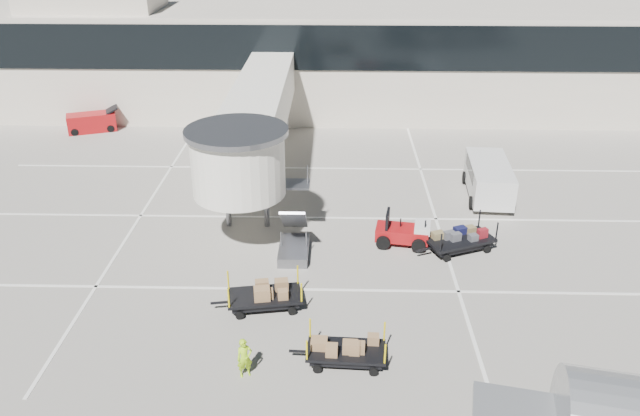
{
  "coord_description": "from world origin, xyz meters",
  "views": [
    {
      "loc": [
        0.52,
        -21.01,
        15.24
      ],
      "look_at": [
        -0.17,
        6.1,
        2.0
      ],
      "focal_mm": 35.0,
      "sensor_mm": 36.0,
      "label": 1
    }
  ],
  "objects_px": {
    "box_cart_far": "(267,297)",
    "ground_worker": "(245,358)",
    "minivan": "(488,176)",
    "suitcase_cart": "(459,240)",
    "belt_loader": "(92,122)",
    "baggage_tug": "(404,233)",
    "box_cart_near": "(348,350)"
  },
  "relations": [
    {
      "from": "box_cart_far",
      "to": "belt_loader",
      "type": "distance_m",
      "value": 27.04
    },
    {
      "from": "suitcase_cart",
      "to": "ground_worker",
      "type": "distance_m",
      "value": 13.05
    },
    {
      "from": "baggage_tug",
      "to": "minivan",
      "type": "relative_size",
      "value": 0.51
    },
    {
      "from": "box_cart_far",
      "to": "minivan",
      "type": "height_order",
      "value": "minivan"
    },
    {
      "from": "box_cart_near",
      "to": "ground_worker",
      "type": "height_order",
      "value": "ground_worker"
    },
    {
      "from": "baggage_tug",
      "to": "box_cart_far",
      "type": "distance_m",
      "value": 8.39
    },
    {
      "from": "suitcase_cart",
      "to": "minivan",
      "type": "distance_m",
      "value": 7.04
    },
    {
      "from": "ground_worker",
      "to": "minivan",
      "type": "xyz_separation_m",
      "value": [
        11.95,
        15.71,
        0.44
      ]
    },
    {
      "from": "box_cart_far",
      "to": "minivan",
      "type": "xyz_separation_m",
      "value": [
        11.58,
        11.54,
        0.67
      ]
    },
    {
      "from": "box_cart_far",
      "to": "ground_worker",
      "type": "relative_size",
      "value": 2.47
    },
    {
      "from": "suitcase_cart",
      "to": "minivan",
      "type": "xyz_separation_m",
      "value": [
        2.76,
        6.45,
        0.67
      ]
    },
    {
      "from": "suitcase_cart",
      "to": "belt_loader",
      "type": "bearing_deg",
      "value": 121.5
    },
    {
      "from": "baggage_tug",
      "to": "box_cart_near",
      "type": "height_order",
      "value": "baggage_tug"
    },
    {
      "from": "baggage_tug",
      "to": "minivan",
      "type": "height_order",
      "value": "minivan"
    },
    {
      "from": "belt_loader",
      "to": "minivan",
      "type": "bearing_deg",
      "value": -42.41
    },
    {
      "from": "box_cart_far",
      "to": "belt_loader",
      "type": "xyz_separation_m",
      "value": [
        -15.29,
        22.3,
        0.12
      ]
    },
    {
      "from": "ground_worker",
      "to": "belt_loader",
      "type": "relative_size",
      "value": 0.4
    },
    {
      "from": "suitcase_cart",
      "to": "ground_worker",
      "type": "height_order",
      "value": "suitcase_cart"
    },
    {
      "from": "baggage_tug",
      "to": "ground_worker",
      "type": "xyz_separation_m",
      "value": [
        -6.57,
        -9.82,
        0.15
      ]
    },
    {
      "from": "suitcase_cart",
      "to": "belt_loader",
      "type": "height_order",
      "value": "belt_loader"
    },
    {
      "from": "baggage_tug",
      "to": "minivan",
      "type": "distance_m",
      "value": 8.0
    },
    {
      "from": "box_cart_far",
      "to": "ground_worker",
      "type": "distance_m",
      "value": 4.19
    },
    {
      "from": "minivan",
      "to": "belt_loader",
      "type": "bearing_deg",
      "value": 162.47
    },
    {
      "from": "suitcase_cart",
      "to": "belt_loader",
      "type": "relative_size",
      "value": 1.03
    },
    {
      "from": "ground_worker",
      "to": "suitcase_cart",
      "type": "bearing_deg",
      "value": 21.09
    },
    {
      "from": "suitcase_cart",
      "to": "box_cart_far",
      "type": "height_order",
      "value": "suitcase_cart"
    },
    {
      "from": "box_cart_far",
      "to": "suitcase_cart",
      "type": "bearing_deg",
      "value": 20.32
    },
    {
      "from": "box_cart_far",
      "to": "ground_worker",
      "type": "height_order",
      "value": "ground_worker"
    },
    {
      "from": "ground_worker",
      "to": "minivan",
      "type": "height_order",
      "value": "minivan"
    },
    {
      "from": "suitcase_cart",
      "to": "box_cart_far",
      "type": "relative_size",
      "value": 1.04
    },
    {
      "from": "minivan",
      "to": "belt_loader",
      "type": "distance_m",
      "value": 28.95
    },
    {
      "from": "suitcase_cart",
      "to": "box_cart_near",
      "type": "distance_m",
      "value": 10.07
    }
  ]
}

